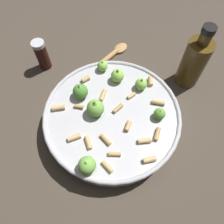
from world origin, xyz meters
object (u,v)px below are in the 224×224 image
Objects in this scene: cooking_pan at (112,118)px; pepper_shaker at (42,55)px; wooden_spoon at (106,60)px; olive_oil_bottle at (194,62)px.

pepper_shaker is at bearing 111.45° from cooking_pan.
pepper_shaker is (-0.11, 0.27, 0.01)m from cooking_pan.
wooden_spoon is at bearing 70.79° from cooking_pan.
olive_oil_bottle is (0.27, 0.04, 0.04)m from cooking_pan.
cooking_pan is 0.28m from olive_oil_bottle.
pepper_shaker is 0.20m from wooden_spoon.
olive_oil_bottle is 0.27m from wooden_spoon.
olive_oil_bottle is at bearing -31.20° from pepper_shaker.
wooden_spoon is (0.18, -0.06, -0.04)m from pepper_shaker.
cooking_pan is at bearing -170.53° from olive_oil_bottle.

